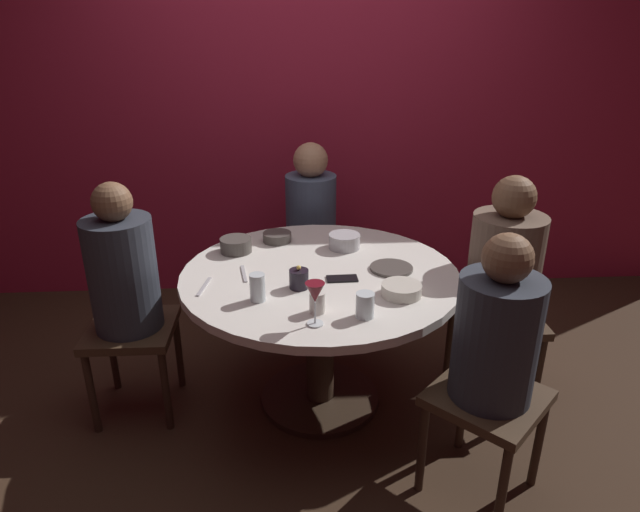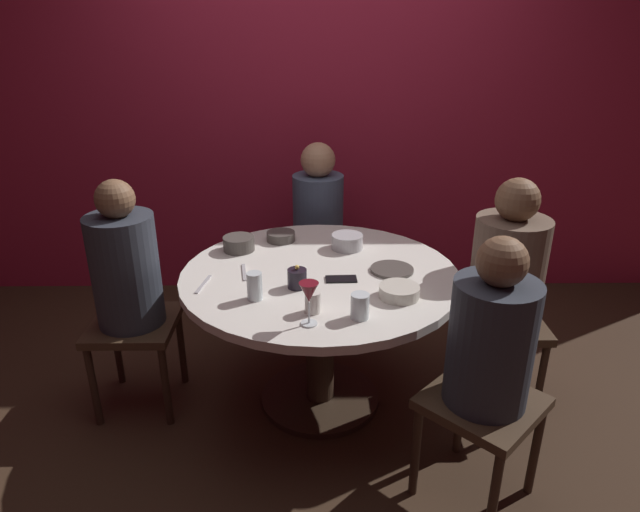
{
  "view_description": "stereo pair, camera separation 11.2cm",
  "coord_description": "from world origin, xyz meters",
  "px_view_note": "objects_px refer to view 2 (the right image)",
  "views": [
    {
      "loc": [
        -0.14,
        -2.34,
        1.8
      ],
      "look_at": [
        0.0,
        0.0,
        0.81
      ],
      "focal_mm": 31.09,
      "sensor_mm": 36.0,
      "label": 1
    },
    {
      "loc": [
        -0.03,
        -2.34,
        1.8
      ],
      "look_at": [
        0.0,
        0.0,
        0.81
      ],
      "focal_mm": 31.09,
      "sensor_mm": 36.0,
      "label": 2
    }
  ],
  "objects_px": {
    "candle_holder": "(297,278)",
    "cup_by_right_diner": "(360,306)",
    "cell_phone": "(341,279)",
    "seated_diner_front_right": "(490,347)",
    "seated_diner_right": "(507,271)",
    "bowl_salad_center": "(399,292)",
    "bowl_small_white": "(239,244)",
    "dining_table": "(320,301)",
    "wine_glass": "(309,294)",
    "dinner_plate": "(392,270)",
    "seated_diner_left": "(126,274)",
    "cup_by_left_diner": "(255,286)",
    "bowl_serving_large": "(347,242)",
    "seated_diner_back": "(318,212)",
    "bowl_sauce_side": "(281,236)",
    "cup_near_candle": "(313,302)"
  },
  "relations": [
    {
      "from": "candle_holder",
      "to": "cup_by_right_diner",
      "type": "distance_m",
      "value": 0.37
    },
    {
      "from": "cell_phone",
      "to": "seated_diner_front_right",
      "type": "bearing_deg",
      "value": -136.98
    },
    {
      "from": "seated_diner_right",
      "to": "cup_by_right_diner",
      "type": "xyz_separation_m",
      "value": [
        -0.73,
        -0.43,
        0.05
      ]
    },
    {
      "from": "seated_diner_front_right",
      "to": "bowl_salad_center",
      "type": "relative_size",
      "value": 6.6
    },
    {
      "from": "seated_diner_right",
      "to": "bowl_small_white",
      "type": "relative_size",
      "value": 7.39
    },
    {
      "from": "cell_phone",
      "to": "cup_by_right_diner",
      "type": "distance_m",
      "value": 0.35
    },
    {
      "from": "dining_table",
      "to": "cup_by_right_diner",
      "type": "distance_m",
      "value": 0.5
    },
    {
      "from": "wine_glass",
      "to": "dinner_plate",
      "type": "xyz_separation_m",
      "value": [
        0.38,
        0.49,
        -0.12
      ]
    },
    {
      "from": "seated_diner_left",
      "to": "bowl_salad_center",
      "type": "xyz_separation_m",
      "value": [
        1.23,
        -0.26,
        0.03
      ]
    },
    {
      "from": "seated_diner_left",
      "to": "bowl_small_white",
      "type": "distance_m",
      "value": 0.56
    },
    {
      "from": "seated_diner_front_right",
      "to": "cup_by_left_diner",
      "type": "xyz_separation_m",
      "value": [
        -0.89,
        0.35,
        0.08
      ]
    },
    {
      "from": "wine_glass",
      "to": "cup_by_left_diner",
      "type": "distance_m",
      "value": 0.32
    },
    {
      "from": "cell_phone",
      "to": "bowl_serving_large",
      "type": "distance_m",
      "value": 0.38
    },
    {
      "from": "bowl_serving_large",
      "to": "cup_by_right_diner",
      "type": "distance_m",
      "value": 0.72
    },
    {
      "from": "wine_glass",
      "to": "bowl_small_white",
      "type": "xyz_separation_m",
      "value": [
        -0.36,
        0.75,
        -0.09
      ]
    },
    {
      "from": "seated_diner_left",
      "to": "dinner_plate",
      "type": "xyz_separation_m",
      "value": [
        1.24,
        0.01,
        0.01
      ]
    },
    {
      "from": "seated_diner_back",
      "to": "cup_by_left_diner",
      "type": "relative_size",
      "value": 9.55
    },
    {
      "from": "bowl_serving_large",
      "to": "seated_diner_back",
      "type": "bearing_deg",
      "value": 102.53
    },
    {
      "from": "bowl_serving_large",
      "to": "dining_table",
      "type": "bearing_deg",
      "value": -116.37
    },
    {
      "from": "cell_phone",
      "to": "cup_by_right_diner",
      "type": "relative_size",
      "value": 1.36
    },
    {
      "from": "dining_table",
      "to": "dinner_plate",
      "type": "distance_m",
      "value": 0.37
    },
    {
      "from": "seated_diner_left",
      "to": "bowl_small_white",
      "type": "relative_size",
      "value": 7.39
    },
    {
      "from": "seated_diner_left",
      "to": "bowl_sauce_side",
      "type": "bearing_deg",
      "value": 29.95
    },
    {
      "from": "dining_table",
      "to": "bowl_sauce_side",
      "type": "bearing_deg",
      "value": 116.77
    },
    {
      "from": "cup_by_left_diner",
      "to": "seated_diner_back",
      "type": "bearing_deg",
      "value": 77.03
    },
    {
      "from": "seated_diner_back",
      "to": "cup_by_right_diner",
      "type": "relative_size",
      "value": 11.09
    },
    {
      "from": "seated_diner_back",
      "to": "dinner_plate",
      "type": "bearing_deg",
      "value": 20.01
    },
    {
      "from": "bowl_serving_large",
      "to": "bowl_small_white",
      "type": "distance_m",
      "value": 0.55
    },
    {
      "from": "seated_diner_front_right",
      "to": "cup_near_candle",
      "type": "relative_size",
      "value": 12.79
    },
    {
      "from": "seated_diner_back",
      "to": "seated_diner_right",
      "type": "relative_size",
      "value": 0.97
    },
    {
      "from": "seated_diner_right",
      "to": "dinner_plate",
      "type": "distance_m",
      "value": 0.54
    },
    {
      "from": "bowl_salad_center",
      "to": "candle_holder",
      "type": "bearing_deg",
      "value": 167.11
    },
    {
      "from": "bowl_serving_large",
      "to": "cup_by_left_diner",
      "type": "bearing_deg",
      "value": -126.93
    },
    {
      "from": "seated_diner_left",
      "to": "bowl_serving_large",
      "type": "height_order",
      "value": "seated_diner_left"
    },
    {
      "from": "bowl_serving_large",
      "to": "bowl_sauce_side",
      "type": "height_order",
      "value": "bowl_serving_large"
    },
    {
      "from": "bowl_salad_center",
      "to": "bowl_sauce_side",
      "type": "xyz_separation_m",
      "value": [
        -0.53,
        0.66,
        -0.0
      ]
    },
    {
      "from": "seated_diner_left",
      "to": "cup_by_left_diner",
      "type": "xyz_separation_m",
      "value": [
        0.62,
        -0.27,
        0.07
      ]
    },
    {
      "from": "cell_phone",
      "to": "cup_by_right_diner",
      "type": "xyz_separation_m",
      "value": [
        0.06,
        -0.35,
        0.05
      ]
    },
    {
      "from": "seated_diner_left",
      "to": "seated_diner_back",
      "type": "height_order",
      "value": "seated_diner_left"
    },
    {
      "from": "dinner_plate",
      "to": "seated_diner_back",
      "type": "bearing_deg",
      "value": 110.01
    },
    {
      "from": "cup_near_candle",
      "to": "cup_by_right_diner",
      "type": "distance_m",
      "value": 0.19
    },
    {
      "from": "seated_diner_back",
      "to": "dining_table",
      "type": "bearing_deg",
      "value": 0.0
    },
    {
      "from": "seated_diner_left",
      "to": "seated_diner_back",
      "type": "distance_m",
      "value": 1.29
    },
    {
      "from": "seated_diner_left",
      "to": "seated_diner_right",
      "type": "bearing_deg",
      "value": 0.0
    },
    {
      "from": "bowl_small_white",
      "to": "cup_near_candle",
      "type": "relative_size",
      "value": 1.79
    },
    {
      "from": "bowl_sauce_side",
      "to": "cup_by_left_diner",
      "type": "relative_size",
      "value": 1.26
    },
    {
      "from": "dining_table",
      "to": "cell_phone",
      "type": "xyz_separation_m",
      "value": [
        0.09,
        -0.09,
        0.16
      ]
    },
    {
      "from": "candle_holder",
      "to": "dining_table",
      "type": "bearing_deg",
      "value": 57.59
    },
    {
      "from": "cell_phone",
      "to": "cup_near_candle",
      "type": "height_order",
      "value": "cup_near_candle"
    },
    {
      "from": "bowl_salad_center",
      "to": "bowl_sauce_side",
      "type": "relative_size",
      "value": 1.14
    }
  ]
}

